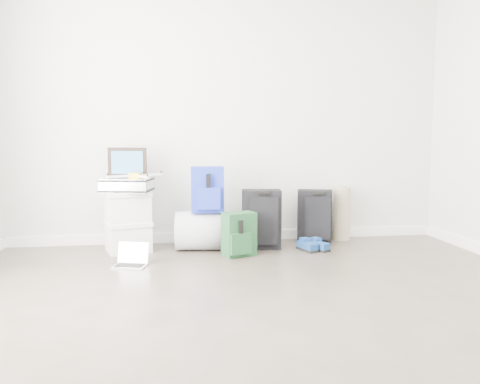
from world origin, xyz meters
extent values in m
plane|color=#383229|center=(0.00, 0.00, 0.00)|extent=(5.00, 5.00, 0.00)
cube|color=silver|center=(0.00, 2.50, 1.35)|extent=(4.50, 0.02, 2.70)
cube|color=white|center=(0.00, 2.49, 0.05)|extent=(4.50, 0.02, 0.10)
cube|color=silver|center=(-1.01, 2.13, 0.13)|extent=(0.46, 0.41, 0.25)
cube|color=silver|center=(-1.01, 2.13, 0.27)|extent=(0.48, 0.43, 0.04)
cube|color=silver|center=(-1.01, 2.13, 0.41)|extent=(0.46, 0.41, 0.25)
cube|color=silver|center=(-1.01, 2.13, 0.56)|extent=(0.48, 0.43, 0.04)
cube|color=#B2B2B7|center=(-1.01, 2.13, 0.64)|extent=(0.50, 0.41, 0.13)
cube|color=black|center=(-1.01, 2.23, 0.85)|extent=(0.37, 0.13, 0.28)
cube|color=#295EA6|center=(-1.01, 2.22, 0.85)|extent=(0.30, 0.09, 0.22)
cube|color=gold|center=(-0.93, 2.11, 0.73)|extent=(0.13, 0.13, 0.05)
cube|color=white|center=(-0.80, 2.17, 0.73)|extent=(0.26, 0.14, 0.02)
cube|color=white|center=(-0.99, 2.24, 0.73)|extent=(0.14, 0.26, 0.02)
cube|color=white|center=(-1.05, 2.05, 0.73)|extent=(0.26, 0.14, 0.02)
cube|color=white|center=(-0.87, 1.99, 0.73)|extent=(0.14, 0.26, 0.02)
cylinder|color=gray|center=(-0.26, 2.10, 0.19)|extent=(0.64, 0.44, 0.37)
cube|color=navy|center=(-0.26, 2.08, 0.59)|extent=(0.32, 0.20, 0.43)
cube|color=navy|center=(-0.26, 1.98, 0.52)|extent=(0.23, 0.07, 0.21)
cube|color=black|center=(0.27, 2.10, 0.29)|extent=(0.39, 0.25, 0.57)
cube|color=black|center=(0.27, 1.97, 0.29)|extent=(0.28, 0.06, 0.46)
cube|color=black|center=(0.27, 1.98, 0.56)|extent=(0.11, 0.03, 0.02)
cube|color=#153B1E|center=(0.01, 1.82, 0.20)|extent=(0.33, 0.26, 0.40)
cube|color=#153B1E|center=(0.01, 1.72, 0.13)|extent=(0.22, 0.13, 0.19)
cube|color=black|center=(0.86, 2.27, 0.27)|extent=(0.39, 0.29, 0.54)
cube|color=black|center=(0.86, 2.16, 0.27)|extent=(0.26, 0.10, 0.44)
cube|color=black|center=(0.86, 2.16, 0.52)|extent=(0.12, 0.06, 0.02)
cube|color=black|center=(0.69, 1.91, 0.01)|extent=(0.17, 0.26, 0.02)
cube|color=navy|center=(0.69, 1.91, 0.05)|extent=(0.16, 0.25, 0.06)
cube|color=black|center=(0.80, 1.91, 0.01)|extent=(0.20, 0.26, 0.02)
cube|color=navy|center=(0.80, 1.91, 0.05)|extent=(0.19, 0.25, 0.06)
cylinder|color=#9C8D6E|center=(1.19, 2.37, 0.28)|extent=(0.18, 0.18, 0.56)
cube|color=silver|center=(-0.96, 1.55, 0.01)|extent=(0.31, 0.26, 0.01)
cube|color=black|center=(-0.96, 1.55, 0.01)|extent=(0.26, 0.19, 0.00)
cube|color=black|center=(-0.93, 1.64, 0.10)|extent=(0.26, 0.09, 0.18)
camera|label=1|loc=(-0.66, -2.72, 1.11)|focal=38.00mm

